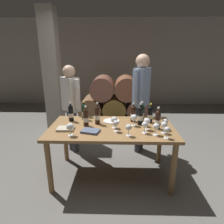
# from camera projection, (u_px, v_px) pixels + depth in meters

# --- Properties ---
(ground_plane) EXTENTS (14.00, 14.00, 0.00)m
(ground_plane) POSITION_uv_depth(u_px,v_px,m) (112.00, 174.00, 2.82)
(ground_plane) COLOR #66635E
(cellar_back_wall) EXTENTS (10.00, 0.24, 2.80)m
(cellar_back_wall) POSITION_uv_depth(u_px,v_px,m) (115.00, 63.00, 6.41)
(cellar_back_wall) COLOR gray
(cellar_back_wall) RESTS_ON ground_plane
(barrel_stack) EXTENTS (1.86, 0.90, 1.15)m
(barrel_stack) POSITION_uv_depth(u_px,v_px,m) (114.00, 100.00, 5.15)
(barrel_stack) COLOR brown
(barrel_stack) RESTS_ON ground_plane
(stone_pillar) EXTENTS (0.32, 0.32, 2.60)m
(stone_pillar) POSITION_uv_depth(u_px,v_px,m) (52.00, 74.00, 3.99)
(stone_pillar) COLOR gray
(stone_pillar) RESTS_ON ground_plane
(dining_table) EXTENTS (1.70, 0.90, 0.76)m
(dining_table) POSITION_uv_depth(u_px,v_px,m) (112.00, 133.00, 2.62)
(dining_table) COLOR olive
(dining_table) RESTS_ON ground_plane
(wine_bottle_0) EXTENTS (0.07, 0.07, 0.29)m
(wine_bottle_0) POSITION_uv_depth(u_px,v_px,m) (71.00, 113.00, 2.78)
(wine_bottle_0) COLOR black
(wine_bottle_0) RESTS_ON dining_table
(wine_bottle_1) EXTENTS (0.07, 0.07, 0.29)m
(wine_bottle_1) POSITION_uv_depth(u_px,v_px,m) (142.00, 112.00, 2.80)
(wine_bottle_1) COLOR black
(wine_bottle_1) RESTS_ON dining_table
(wine_bottle_2) EXTENTS (0.07, 0.07, 0.32)m
(wine_bottle_2) POSITION_uv_depth(u_px,v_px,m) (140.00, 115.00, 2.63)
(wine_bottle_2) COLOR black
(wine_bottle_2) RESTS_ON dining_table
(wine_bottle_3) EXTENTS (0.07, 0.07, 0.29)m
(wine_bottle_3) POSITION_uv_depth(u_px,v_px,m) (150.00, 114.00, 2.72)
(wine_bottle_3) COLOR black
(wine_bottle_3) RESTS_ON dining_table
(wine_bottle_4) EXTENTS (0.07, 0.07, 0.31)m
(wine_bottle_4) POSITION_uv_depth(u_px,v_px,m) (97.00, 115.00, 2.66)
(wine_bottle_4) COLOR black
(wine_bottle_4) RESTS_ON dining_table
(wine_bottle_5) EXTENTS (0.07, 0.07, 0.29)m
(wine_bottle_5) POSITION_uv_depth(u_px,v_px,m) (86.00, 117.00, 2.59)
(wine_bottle_5) COLOR black
(wine_bottle_5) RESTS_ON dining_table
(wine_bottle_6) EXTENTS (0.07, 0.07, 0.30)m
(wine_bottle_6) POSITION_uv_depth(u_px,v_px,m) (158.00, 119.00, 2.49)
(wine_bottle_6) COLOR black
(wine_bottle_6) RESTS_ON dining_table
(wine_bottle_7) EXTENTS (0.07, 0.07, 0.28)m
(wine_bottle_7) POSITION_uv_depth(u_px,v_px,m) (84.00, 111.00, 2.85)
(wine_bottle_7) COLOR black
(wine_bottle_7) RESTS_ON dining_table
(wine_bottle_8) EXTENTS (0.07, 0.07, 0.28)m
(wine_bottle_8) POSITION_uv_depth(u_px,v_px,m) (133.00, 113.00, 2.77)
(wine_bottle_8) COLOR black
(wine_bottle_8) RESTS_ON dining_table
(wine_glass_0) EXTENTS (0.09, 0.09, 0.16)m
(wine_glass_0) POSITION_uv_depth(u_px,v_px,m) (147.00, 122.00, 2.46)
(wine_glass_0) COLOR white
(wine_glass_0) RESTS_ON dining_table
(wine_glass_1) EXTENTS (0.08, 0.08, 0.15)m
(wine_glass_1) POSITION_uv_depth(u_px,v_px,m) (129.00, 128.00, 2.28)
(wine_glass_1) COLOR white
(wine_glass_1) RESTS_ON dining_table
(wine_glass_2) EXTENTS (0.08, 0.08, 0.15)m
(wine_glass_2) POSITION_uv_depth(u_px,v_px,m) (116.00, 124.00, 2.41)
(wine_glass_2) COLOR white
(wine_glass_2) RESTS_ON dining_table
(wine_glass_3) EXTENTS (0.07, 0.07, 0.14)m
(wine_glass_3) POSITION_uv_depth(u_px,v_px,m) (167.00, 130.00, 2.21)
(wine_glass_3) COLOR white
(wine_glass_3) RESTS_ON dining_table
(wine_glass_4) EXTENTS (0.08, 0.08, 0.15)m
(wine_glass_4) POSITION_uv_depth(u_px,v_px,m) (156.00, 127.00, 2.30)
(wine_glass_4) COLOR white
(wine_glass_4) RESTS_ON dining_table
(wine_glass_5) EXTENTS (0.08, 0.08, 0.16)m
(wine_glass_5) POSITION_uv_depth(u_px,v_px,m) (114.00, 120.00, 2.52)
(wine_glass_5) COLOR white
(wine_glass_5) RESTS_ON dining_table
(wine_glass_6) EXTENTS (0.08, 0.08, 0.15)m
(wine_glass_6) POSITION_uv_depth(u_px,v_px,m) (145.00, 125.00, 2.36)
(wine_glass_6) COLOR white
(wine_glass_6) RESTS_ON dining_table
(wine_glass_7) EXTENTS (0.07, 0.07, 0.15)m
(wine_glass_7) POSITION_uv_depth(u_px,v_px,m) (165.00, 122.00, 2.47)
(wine_glass_7) COLOR white
(wine_glass_7) RESTS_ON dining_table
(wine_glass_8) EXTENTS (0.07, 0.07, 0.15)m
(wine_glass_8) POSITION_uv_depth(u_px,v_px,m) (159.00, 116.00, 2.69)
(wine_glass_8) COLOR white
(wine_glass_8) RESTS_ON dining_table
(wine_glass_9) EXTENTS (0.09, 0.09, 0.16)m
(wine_glass_9) POSITION_uv_depth(u_px,v_px,m) (70.00, 127.00, 2.28)
(wine_glass_9) COLOR white
(wine_glass_9) RESTS_ON dining_table
(wine_glass_10) EXTENTS (0.08, 0.08, 0.15)m
(wine_glass_10) POSITION_uv_depth(u_px,v_px,m) (164.00, 125.00, 2.35)
(wine_glass_10) COLOR white
(wine_glass_10) RESTS_ON dining_table
(wine_glass_11) EXTENTS (0.09, 0.09, 0.16)m
(wine_glass_11) POSITION_uv_depth(u_px,v_px,m) (134.00, 118.00, 2.60)
(wine_glass_11) COLOR white
(wine_glass_11) RESTS_ON dining_table
(tasting_notebook) EXTENTS (0.23, 0.17, 0.03)m
(tasting_notebook) POSITION_uv_depth(u_px,v_px,m) (66.00, 129.00, 2.49)
(tasting_notebook) COLOR #B2A893
(tasting_notebook) RESTS_ON dining_table
(leather_ledger) EXTENTS (0.25, 0.21, 0.03)m
(leather_ledger) POSITION_uv_depth(u_px,v_px,m) (91.00, 131.00, 2.41)
(leather_ledger) COLOR #4C5670
(leather_ledger) RESTS_ON dining_table
(serving_plate) EXTENTS (0.24, 0.24, 0.01)m
(serving_plate) POSITION_uv_depth(u_px,v_px,m) (111.00, 121.00, 2.79)
(serving_plate) COLOR white
(serving_plate) RESTS_ON dining_table
(sommelier_presenting) EXTENTS (0.32, 0.43, 1.72)m
(sommelier_presenting) POSITION_uv_depth(u_px,v_px,m) (141.00, 95.00, 3.21)
(sommelier_presenting) COLOR #383842
(sommelier_presenting) RESTS_ON ground_plane
(taster_seated_left) EXTENTS (0.37, 0.37, 1.54)m
(taster_seated_left) POSITION_uv_depth(u_px,v_px,m) (71.00, 102.00, 3.25)
(taster_seated_left) COLOR #383842
(taster_seated_left) RESTS_ON ground_plane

